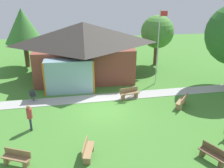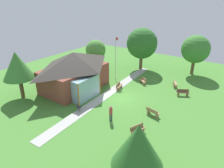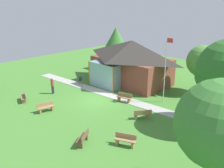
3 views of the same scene
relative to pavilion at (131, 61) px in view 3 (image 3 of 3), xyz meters
name	(u,v)px [view 3 (image 3 of 3)]	position (x,y,z in m)	size (l,w,h in m)	color
ground_plane	(97,100)	(1.24, -6.45, -2.63)	(44.00, 44.00, 0.00)	#478433
pavilion	(131,61)	(0.00, 0.00, 0.00)	(9.53, 6.96, 5.03)	brown
footpath	(111,95)	(1.24, -4.50, -2.62)	(23.06, 1.30, 0.03)	#ADADA8
flagpole	(166,67)	(6.15, -2.30, 0.84)	(0.64, 0.08, 6.35)	silver
bench_rear_near_path	(124,98)	(3.35, -4.82, -2.23)	(1.56, 0.78, 0.84)	olive
bench_front_right	(83,139)	(6.36, -12.51, -2.23)	(1.15, 1.51, 0.84)	brown
bench_front_center	(46,107)	(-0.10, -11.40, -2.23)	(0.74, 1.56, 0.84)	#9E7A51
bench_front_left	(24,98)	(-3.71, -11.58, -2.23)	(1.56, 0.97, 0.84)	olive
bench_mid_right	(142,114)	(6.91, -6.59, -2.23)	(1.28, 1.45, 0.84)	#9E7A51
bench_lawn_far_right	(125,140)	(8.59, -10.65, -2.23)	(1.55, 1.01, 0.84)	#9E7A51
patio_chair_west	(80,80)	(-3.98, -4.35, -2.22)	(0.57, 0.57, 0.86)	#33383D
visitor_strolling_lawn	(52,84)	(-3.51, -8.40, -1.61)	(0.34, 0.34, 1.74)	#2D3347
tree_far_east	(221,125)	(14.84, -11.24, 1.42)	(4.29, 4.29, 6.22)	brown
tree_behind_pavilion_right	(203,61)	(7.44, 2.55, 0.79)	(3.27, 3.27, 5.09)	brown
tree_behind_pavilion_left	(116,39)	(-5.67, 3.55, 1.53)	(3.63, 3.63, 5.83)	brown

